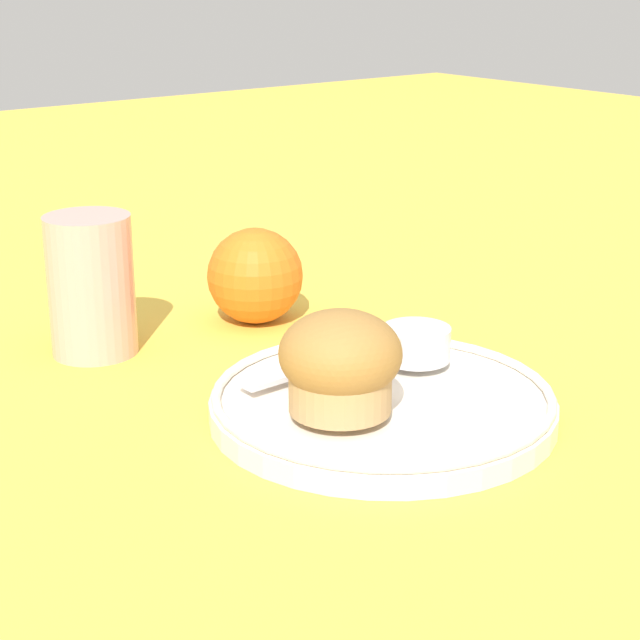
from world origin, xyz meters
The scene contains 8 objects.
ground_plane centered at (0.00, 0.00, 0.00)m, with size 3.00×3.00×0.00m, color gold.
plate centered at (0.00, -0.01, 0.01)m, with size 0.22×0.22×0.02m.
muffin centered at (-0.04, -0.02, 0.05)m, with size 0.07×0.07×0.06m.
cream_ramekin centered at (0.05, 0.01, 0.03)m, with size 0.05×0.05×0.02m.
berry_pair centered at (-0.01, 0.03, 0.03)m, with size 0.03×0.02×0.02m.
butter_knife centered at (0.01, 0.04, 0.02)m, with size 0.16×0.02×0.00m.
orange_fruit centered at (0.04, 0.19, 0.04)m, with size 0.08×0.08×0.08m.
juice_glass centered at (-0.09, 0.21, 0.05)m, with size 0.06×0.06×0.10m.
Camera 1 is at (-0.41, -0.48, 0.28)m, focal length 60.00 mm.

